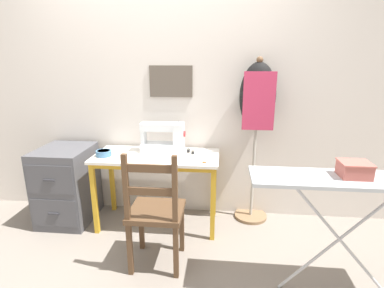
# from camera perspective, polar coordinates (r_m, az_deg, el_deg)

# --- Properties ---
(ground_plane) EXTENTS (14.00, 14.00, 0.00)m
(ground_plane) POSITION_cam_1_polar(r_m,az_deg,el_deg) (2.83, -7.47, -17.34)
(ground_plane) COLOR gray
(wall_back) EXTENTS (10.00, 0.07, 2.55)m
(wall_back) POSITION_cam_1_polar(r_m,az_deg,el_deg) (2.95, -5.78, 10.58)
(wall_back) COLOR silver
(wall_back) RESTS_ON ground_plane
(sewing_table) EXTENTS (1.14, 0.52, 0.70)m
(sewing_table) POSITION_cam_1_polar(r_m,az_deg,el_deg) (2.77, -6.78, -3.89)
(sewing_table) COLOR silver
(sewing_table) RESTS_ON ground_plane
(sewing_machine) EXTENTS (0.41, 0.18, 0.30)m
(sewing_machine) POSITION_cam_1_polar(r_m,az_deg,el_deg) (2.81, -5.18, 1.09)
(sewing_machine) COLOR white
(sewing_machine) RESTS_ON sewing_table
(fabric_bowl) EXTENTS (0.14, 0.14, 0.05)m
(fabric_bowl) POSITION_cam_1_polar(r_m,az_deg,el_deg) (2.82, -16.46, -1.66)
(fabric_bowl) COLOR teal
(fabric_bowl) RESTS_ON sewing_table
(scissors) EXTENTS (0.11, 0.10, 0.01)m
(scissors) POSITION_cam_1_polar(r_m,az_deg,el_deg) (2.55, 2.78, -3.43)
(scissors) COLOR silver
(scissors) RESTS_ON sewing_table
(thread_spool_near_machine) EXTENTS (0.04, 0.04, 0.04)m
(thread_spool_near_machine) POSITION_cam_1_polar(r_m,az_deg,el_deg) (2.80, -0.71, -1.27)
(thread_spool_near_machine) COLOR black
(thread_spool_near_machine) RESTS_ON sewing_table
(thread_spool_mid_table) EXTENTS (0.03, 0.03, 0.03)m
(thread_spool_mid_table) POSITION_cam_1_polar(r_m,az_deg,el_deg) (2.75, 0.15, -1.62)
(thread_spool_mid_table) COLOR black
(thread_spool_mid_table) RESTS_ON sewing_table
(wooden_chair) EXTENTS (0.40, 0.38, 0.94)m
(wooden_chair) POSITION_cam_1_polar(r_m,az_deg,el_deg) (2.30, -6.97, -12.82)
(wooden_chair) COLOR #513823
(wooden_chair) RESTS_ON ground_plane
(filing_cabinet) EXTENTS (0.47, 0.56, 0.74)m
(filing_cabinet) POSITION_cam_1_polar(r_m,az_deg,el_deg) (3.18, -22.70, -7.15)
(filing_cabinet) COLOR #4C4C51
(filing_cabinet) RESTS_ON ground_plane
(dress_form) EXTENTS (0.33, 0.32, 1.57)m
(dress_form) POSITION_cam_1_polar(r_m,az_deg,el_deg) (2.81, 12.30, 7.23)
(dress_form) COLOR #846647
(dress_form) RESTS_ON ground_plane
(ironing_board) EXTENTS (1.20, 0.32, 0.85)m
(ironing_board) POSITION_cam_1_polar(r_m,az_deg,el_deg) (2.11, 27.56, -6.94)
(ironing_board) COLOR #ADB2B7
(ironing_board) RESTS_ON ground_plane
(storage_box) EXTENTS (0.18, 0.16, 0.10)m
(storage_box) POSITION_cam_1_polar(r_m,az_deg,el_deg) (2.10, 28.53, -4.27)
(storage_box) COLOR #AD564C
(storage_box) RESTS_ON ironing_board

